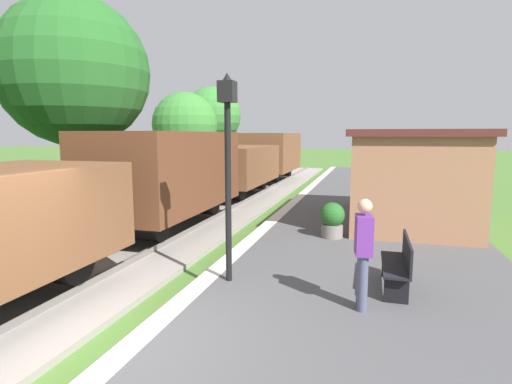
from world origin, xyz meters
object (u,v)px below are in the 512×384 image
Objects in this scene: bench_near_hut at (399,263)px; person_waiting at (363,250)px; tree_field_left at (185,125)px; station_hut at (408,176)px; tree_trackside_far at (74,72)px; tree_field_distant at (212,116)px; freight_train at (214,170)px; potted_planter at (332,219)px; lamp_post_near at (228,140)px.

person_waiting is (-0.60, -0.97, 0.46)m from bench_near_hut.
station_hut is at bearing -31.58° from tree_field_left.
tree_trackside_far is (-9.30, 5.39, 3.71)m from person_waiting.
station_hut reaches higher than bench_near_hut.
bench_near_hut is 0.25× the size of tree_field_distant.
freight_train is 6.20m from potted_planter.
lamp_post_near is at bearing -61.80° from tree_field_left.
tree_trackside_far reaches higher than freight_train.
potted_planter is 12.65m from tree_field_left.
bench_near_hut is at bearing -51.72° from tree_field_left.
tree_trackside_far is at bearing 155.95° from bench_near_hut.
lamp_post_near is 0.73× the size of tree_field_left.
freight_train reaches higher than person_waiting.
freight_train is 3.56× the size of tree_trackside_far.
bench_near_hut is 16.07m from tree_field_left.
tree_field_distant is at bearing 119.81° from bench_near_hut.
tree_field_left is (-9.22, 13.42, 2.20)m from person_waiting.
freight_train is at bearing 140.86° from potted_planter.
bench_near_hut is at bearing -24.05° from tree_trackside_far.
tree_field_distant is (-9.48, 15.67, 3.43)m from potted_planter.
person_waiting is 0.46× the size of lamp_post_near.
tree_field_distant reaches higher than tree_field_left.
tree_field_distant is at bearing 99.35° from tree_field_left.
freight_train is 5.73m from tree_trackside_far.
tree_trackside_far reaches higher than person_waiting.
freight_train is 6.91m from station_hut.
freight_train is 9.94m from person_waiting.
person_waiting is 4.44m from potted_planter.
person_waiting is 16.43m from tree_field_left.
freight_train reaches higher than bench_near_hut.
lamp_post_near is at bearing -34.49° from tree_trackside_far.
station_hut is at bearing 60.77° from lamp_post_near.
station_hut is 3.49m from potted_planter.
person_waiting is (-1.20, -7.01, -0.47)m from station_hut.
bench_near_hut is at bearing -66.96° from potted_planter.
station_hut is 6.13m from bench_near_hut.
bench_near_hut is 1.64× the size of potted_planter.
tree_field_left is at bearing 128.28° from bench_near_hut.
person_waiting reaches higher than bench_near_hut.
freight_train is at bearing 113.07° from lamp_post_near.
tree_field_distant is (-1.01, 14.62, -0.75)m from tree_trackside_far.
bench_near_hut is at bearing -95.75° from station_hut.
potted_planter is (-1.43, 3.36, 0.00)m from bench_near_hut.
potted_planter is at bearing -86.81° from person_waiting.
tree_field_left is at bearing 118.20° from lamp_post_near.
station_hut is 3.87× the size of bench_near_hut.
tree_field_left is at bearing 89.46° from tree_trackside_far.
lamp_post_near is 14.53m from tree_field_left.
lamp_post_near reaches higher than bench_near_hut.
potted_planter is (4.76, -3.88, -0.83)m from freight_train.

